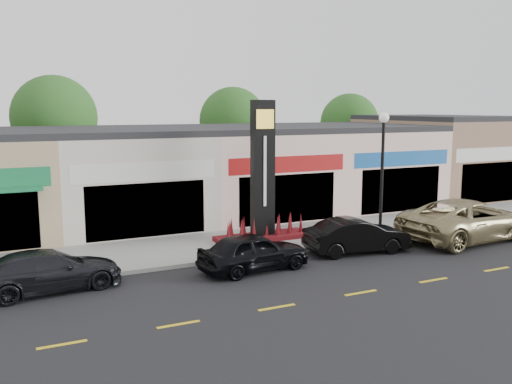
# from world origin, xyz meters

# --- Properties ---
(ground) EXTENTS (120.00, 120.00, 0.00)m
(ground) POSITION_xyz_m (0.00, 0.00, 0.00)
(ground) COLOR black
(ground) RESTS_ON ground
(sidewalk) EXTENTS (52.00, 4.30, 0.15)m
(sidewalk) POSITION_xyz_m (0.00, 4.35, 0.07)
(sidewalk) COLOR gray
(sidewalk) RESTS_ON ground
(curb) EXTENTS (52.00, 0.20, 0.15)m
(curb) POSITION_xyz_m (0.00, 2.10, 0.07)
(curb) COLOR gray
(curb) RESTS_ON ground
(shop_cream) EXTENTS (7.00, 10.01, 4.80)m
(shop_cream) POSITION_xyz_m (-1.50, 11.47, 2.40)
(shop_cream) COLOR beige
(shop_cream) RESTS_ON ground
(shop_pink_w) EXTENTS (7.00, 10.01, 4.80)m
(shop_pink_w) POSITION_xyz_m (5.50, 11.47, 2.40)
(shop_pink_w) COLOR beige
(shop_pink_w) RESTS_ON ground
(shop_pink_e) EXTENTS (7.00, 10.01, 4.80)m
(shop_pink_e) POSITION_xyz_m (12.50, 11.47, 2.40)
(shop_pink_e) COLOR beige
(shop_pink_e) RESTS_ON ground
(shop_tan) EXTENTS (7.00, 10.01, 5.30)m
(shop_tan) POSITION_xyz_m (19.50, 11.48, 2.65)
(shop_tan) COLOR #997159
(shop_tan) RESTS_ON ground
(tree_rear_west) EXTENTS (5.20, 5.20, 7.83)m
(tree_rear_west) POSITION_xyz_m (-4.00, 19.50, 5.22)
(tree_rear_west) COLOR #382619
(tree_rear_west) RESTS_ON ground
(tree_rear_mid) EXTENTS (4.80, 4.80, 7.29)m
(tree_rear_mid) POSITION_xyz_m (8.00, 19.50, 4.88)
(tree_rear_mid) COLOR #382619
(tree_rear_mid) RESTS_ON ground
(tree_rear_east) EXTENTS (4.60, 4.60, 6.94)m
(tree_rear_east) POSITION_xyz_m (18.00, 19.50, 4.63)
(tree_rear_east) COLOR #382619
(tree_rear_east) RESTS_ON ground
(lamp_east_near) EXTENTS (0.44, 0.44, 5.47)m
(lamp_east_near) POSITION_xyz_m (8.00, 2.50, 3.48)
(lamp_east_near) COLOR black
(lamp_east_near) RESTS_ON sidewalk
(pylon_sign) EXTENTS (4.20, 1.30, 6.00)m
(pylon_sign) POSITION_xyz_m (3.00, 4.20, 2.27)
(pylon_sign) COLOR #590F13
(pylon_sign) RESTS_ON sidewalk
(car_dark_sedan) EXTENTS (2.34, 4.75, 1.33)m
(car_dark_sedan) POSITION_xyz_m (-5.95, 1.42, 0.66)
(car_dark_sedan) COLOR black
(car_dark_sedan) RESTS_ON ground
(car_black_sedan) EXTENTS (2.04, 4.23, 1.39)m
(car_black_sedan) POSITION_xyz_m (0.93, 0.63, 0.70)
(car_black_sedan) COLOR black
(car_black_sedan) RESTS_ON ground
(car_black_conv) EXTENTS (1.97, 4.41, 1.41)m
(car_black_conv) POSITION_xyz_m (5.73, 1.07, 0.70)
(car_black_conv) COLOR black
(car_black_conv) RESTS_ON ground
(car_gold_suv) EXTENTS (3.53, 6.80, 1.83)m
(car_gold_suv) POSITION_xyz_m (11.46, 0.76, 0.92)
(car_gold_suv) COLOR tan
(car_gold_suv) RESTS_ON ground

